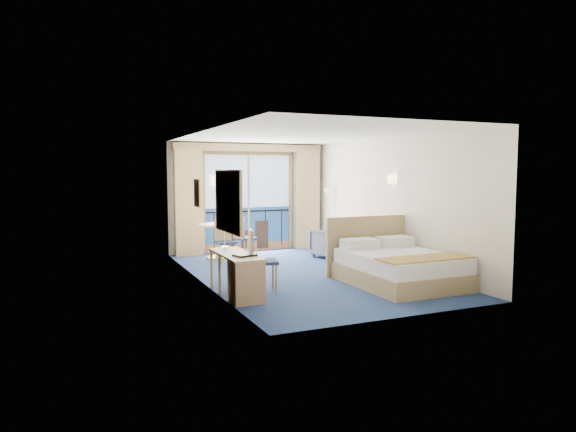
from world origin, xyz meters
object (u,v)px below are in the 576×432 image
at_px(floor_lamp, 327,204).
at_px(round_table, 217,232).
at_px(nightstand, 378,254).
at_px(desk, 244,277).
at_px(desk_chair, 258,257).
at_px(bed, 398,266).
at_px(table_chair_b, 224,239).
at_px(table_chair_a, 243,235).
at_px(armchair, 330,242).

distance_m(floor_lamp, round_table, 2.92).
relative_size(nightstand, round_table, 0.61).
relative_size(desk, desk_chair, 1.40).
relative_size(bed, desk, 1.47).
relative_size(desk, table_chair_b, 1.59).
height_order(desk, table_chair_a, table_chair_a).
height_order(bed, table_chair_b, bed).
relative_size(armchair, round_table, 0.86).
height_order(bed, floor_lamp, floor_lamp).
bearing_deg(floor_lamp, armchair, -114.07).
height_order(nightstand, round_table, round_table).
height_order(bed, nightstand, bed).
relative_size(armchair, desk, 0.52).
relative_size(floor_lamp, table_chair_a, 1.64).
xyz_separation_m(desk_chair, round_table, (0.28, 3.46, 0.02)).
xyz_separation_m(nightstand, round_table, (-2.82, 2.34, 0.34)).
height_order(floor_lamp, desk, floor_lamp).
bearing_deg(bed, table_chair_a, 114.20).
bearing_deg(floor_lamp, table_chair_b, -170.35).
bearing_deg(bed, desk, -179.24).
bearing_deg(desk_chair, bed, -86.68).
bearing_deg(table_chair_a, floor_lamp, -100.06).
distance_m(floor_lamp, desk_chair, 4.71).
bearing_deg(round_table, table_chair_b, -86.46).
bearing_deg(floor_lamp, desk, -132.06).
bearing_deg(round_table, desk, -100.00).
xyz_separation_m(nightstand, table_chair_b, (-2.79, 1.87, 0.25)).
bearing_deg(bed, nightstand, 68.31).
bearing_deg(table_chair_a, desk, 145.62).
bearing_deg(table_chair_a, desk_chair, 149.77).
distance_m(bed, floor_lamp, 4.06).
bearing_deg(floor_lamp, desk_chair, -132.25).
bearing_deg(table_chair_b, table_chair_a, 22.94).
height_order(floor_lamp, table_chair_a, floor_lamp).
relative_size(nightstand, desk_chair, 0.52).
relative_size(nightstand, floor_lamp, 0.34).
distance_m(desk_chair, round_table, 3.47).
bearing_deg(nightstand, table_chair_b, 146.20).
distance_m(desk_chair, table_chair_a, 3.33).
bearing_deg(armchair, table_chair_b, -24.15).
height_order(nightstand, table_chair_b, table_chair_b).
xyz_separation_m(armchair, table_chair_a, (-1.91, 0.67, 0.19)).
bearing_deg(desk, armchair, 43.95).
bearing_deg(desk_chair, round_table, 8.93).
distance_m(armchair, table_chair_a, 2.03).
xyz_separation_m(nightstand, desk_chair, (-3.10, -1.11, 0.32)).
bearing_deg(floor_lamp, bed, -99.67).
xyz_separation_m(round_table, table_chair_b, (0.03, -0.48, -0.09)).
xyz_separation_m(armchair, desk, (-3.16, -3.04, 0.03)).
distance_m(bed, table_chair_a, 4.03).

